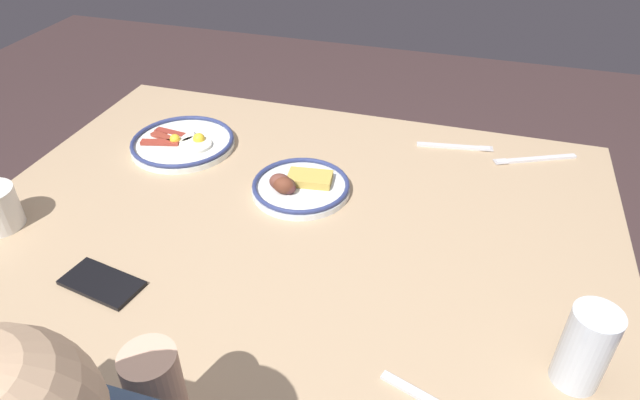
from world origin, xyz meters
The scene contains 7 objects.
dining_table centered at (0.00, 0.00, 0.66)m, with size 1.31×0.98×0.75m.
plate_near_main centered at (0.02, -0.09, 0.76)m, with size 0.21×0.21×0.05m.
plate_center_pancakes centered at (0.35, -0.19, 0.76)m, with size 0.25×0.25×0.04m.
drinking_glass centered at (-0.52, 0.25, 0.81)m, with size 0.07×0.07×0.14m.
cell_phone centered at (0.26, 0.28, 0.75)m, with size 0.14×0.07×0.01m, color black.
fork_near centered at (-0.29, -0.38, 0.75)m, with size 0.18×0.04×0.01m.
fork_far centered at (-0.48, -0.38, 0.75)m, with size 0.19×0.10×0.01m.
Camera 1 is at (-0.31, 0.84, 1.44)m, focal length 30.87 mm.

